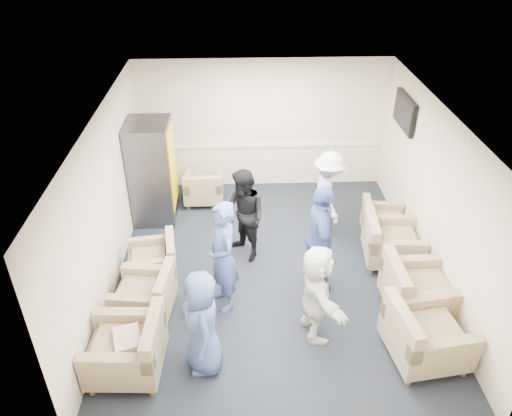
{
  "coord_description": "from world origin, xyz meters",
  "views": [
    {
      "loc": [
        -0.51,
        -6.42,
        5.26
      ],
      "look_at": [
        -0.25,
        0.2,
        1.12
      ],
      "focal_mm": 35.0,
      "sensor_mm": 36.0,
      "label": 1
    }
  ],
  "objects_px": {
    "vending_machine": "(153,172)",
    "person_mid_left": "(223,257)",
    "person_back_right": "(328,194)",
    "person_back_left": "(244,216)",
    "armchair_corner": "(204,189)",
    "person_mid_right": "(320,239)",
    "armchair_left_far": "(156,261)",
    "armchair_right_far": "(381,224)",
    "armchair_left_mid": "(148,296)",
    "person_front_left": "(202,323)",
    "armchair_right_near": "(422,337)",
    "armchair_right_midfar": "(388,243)",
    "person_front_right": "(316,293)",
    "armchair_right_midnear": "(415,292)",
    "armchair_left_near": "(131,350)"
  },
  "relations": [
    {
      "from": "vending_machine",
      "to": "person_mid_left",
      "type": "height_order",
      "value": "vending_machine"
    },
    {
      "from": "person_back_right",
      "to": "person_back_left",
      "type": "bearing_deg",
      "value": 110.09
    },
    {
      "from": "armchair_corner",
      "to": "person_mid_right",
      "type": "xyz_separation_m",
      "value": [
        1.9,
        -2.63,
        0.6
      ]
    },
    {
      "from": "armchair_left_far",
      "to": "armchair_corner",
      "type": "xyz_separation_m",
      "value": [
        0.66,
        2.29,
        0.0
      ]
    },
    {
      "from": "armchair_right_far",
      "to": "person_back_left",
      "type": "xyz_separation_m",
      "value": [
        -2.45,
        -0.45,
        0.51
      ]
    },
    {
      "from": "armchair_left_mid",
      "to": "person_back_right",
      "type": "height_order",
      "value": "person_back_right"
    },
    {
      "from": "armchair_left_mid",
      "to": "person_back_left",
      "type": "bearing_deg",
      "value": 140.15
    },
    {
      "from": "armchair_right_far",
      "to": "person_front_left",
      "type": "xyz_separation_m",
      "value": [
        -3.03,
        -2.8,
        0.46
      ]
    },
    {
      "from": "person_back_left",
      "to": "armchair_right_near",
      "type": "bearing_deg",
      "value": 7.92
    },
    {
      "from": "armchair_left_mid",
      "to": "armchair_corner",
      "type": "relative_size",
      "value": 1.2
    },
    {
      "from": "person_mid_right",
      "to": "armchair_right_midfar",
      "type": "bearing_deg",
      "value": -67.5
    },
    {
      "from": "armchair_right_far",
      "to": "person_front_right",
      "type": "height_order",
      "value": "person_front_right"
    },
    {
      "from": "armchair_right_near",
      "to": "armchair_left_mid",
      "type": "bearing_deg",
      "value": 66.97
    },
    {
      "from": "armchair_left_far",
      "to": "person_mid_right",
      "type": "height_order",
      "value": "person_mid_right"
    },
    {
      "from": "armchair_left_far",
      "to": "person_mid_right",
      "type": "bearing_deg",
      "value": 74.33
    },
    {
      "from": "armchair_corner",
      "to": "person_back_left",
      "type": "height_order",
      "value": "person_back_left"
    },
    {
      "from": "armchair_right_far",
      "to": "armchair_right_midfar",
      "type": "bearing_deg",
      "value": -179.02
    },
    {
      "from": "armchair_right_far",
      "to": "person_mid_right",
      "type": "distance_m",
      "value": 1.94
    },
    {
      "from": "vending_machine",
      "to": "armchair_right_far",
      "type": "bearing_deg",
      "value": -12.32
    },
    {
      "from": "armchair_right_midnear",
      "to": "armchair_left_far",
      "type": "bearing_deg",
      "value": 75.11
    },
    {
      "from": "vending_machine",
      "to": "person_back_right",
      "type": "height_order",
      "value": "vending_machine"
    },
    {
      "from": "armchair_left_mid",
      "to": "person_front_left",
      "type": "xyz_separation_m",
      "value": [
        0.87,
        -1.01,
        0.43
      ]
    },
    {
      "from": "armchair_left_mid",
      "to": "person_back_right",
      "type": "relative_size",
      "value": 0.57
    },
    {
      "from": "armchair_left_far",
      "to": "person_mid_right",
      "type": "xyz_separation_m",
      "value": [
        2.56,
        -0.34,
        0.6
      ]
    },
    {
      "from": "armchair_right_midnear",
      "to": "person_front_right",
      "type": "relative_size",
      "value": 0.66
    },
    {
      "from": "armchair_left_near",
      "to": "person_front_left",
      "type": "xyz_separation_m",
      "value": [
        0.93,
        0.05,
        0.39
      ]
    },
    {
      "from": "vending_machine",
      "to": "person_back_left",
      "type": "height_order",
      "value": "vending_machine"
    },
    {
      "from": "armchair_right_midnear",
      "to": "person_mid_right",
      "type": "bearing_deg",
      "value": 63.7
    },
    {
      "from": "person_front_left",
      "to": "person_mid_left",
      "type": "relative_size",
      "value": 0.86
    },
    {
      "from": "person_back_left",
      "to": "armchair_left_near",
      "type": "bearing_deg",
      "value": -68.46
    },
    {
      "from": "armchair_left_mid",
      "to": "person_front_left",
      "type": "relative_size",
      "value": 0.6
    },
    {
      "from": "armchair_right_far",
      "to": "armchair_left_far",
      "type": "bearing_deg",
      "value": 109.34
    },
    {
      "from": "person_front_left",
      "to": "person_back_right",
      "type": "distance_m",
      "value": 3.64
    },
    {
      "from": "vending_machine",
      "to": "person_mid_right",
      "type": "height_order",
      "value": "vending_machine"
    },
    {
      "from": "armchair_corner",
      "to": "vending_machine",
      "type": "height_order",
      "value": "vending_machine"
    },
    {
      "from": "armchair_right_midnear",
      "to": "vending_machine",
      "type": "distance_m",
      "value": 5.02
    },
    {
      "from": "person_mid_right",
      "to": "armchair_right_midnear",
      "type": "bearing_deg",
      "value": -117.99
    },
    {
      "from": "armchair_left_near",
      "to": "armchair_right_far",
      "type": "relative_size",
      "value": 1.17
    },
    {
      "from": "person_back_right",
      "to": "person_front_right",
      "type": "bearing_deg",
      "value": 163.78
    },
    {
      "from": "armchair_left_mid",
      "to": "vending_machine",
      "type": "relative_size",
      "value": 0.47
    },
    {
      "from": "armchair_right_near",
      "to": "person_front_left",
      "type": "relative_size",
      "value": 0.7
    },
    {
      "from": "armchair_right_midnear",
      "to": "armchair_corner",
      "type": "distance_m",
      "value": 4.59
    },
    {
      "from": "person_back_left",
      "to": "person_back_right",
      "type": "bearing_deg",
      "value": 77.12
    },
    {
      "from": "armchair_left_far",
      "to": "armchair_corner",
      "type": "bearing_deg",
      "value": 155.74
    },
    {
      "from": "armchair_left_mid",
      "to": "armchair_right_midnear",
      "type": "bearing_deg",
      "value": 95.55
    },
    {
      "from": "person_mid_left",
      "to": "person_front_right",
      "type": "distance_m",
      "value": 1.43
    },
    {
      "from": "vending_machine",
      "to": "person_mid_right",
      "type": "distance_m",
      "value": 3.53
    },
    {
      "from": "armchair_left_mid",
      "to": "armchair_right_midfar",
      "type": "relative_size",
      "value": 0.94
    },
    {
      "from": "armchair_left_near",
      "to": "person_mid_right",
      "type": "distance_m",
      "value": 3.1
    },
    {
      "from": "armchair_right_midnear",
      "to": "person_front_left",
      "type": "bearing_deg",
      "value": 105.52
    }
  ]
}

